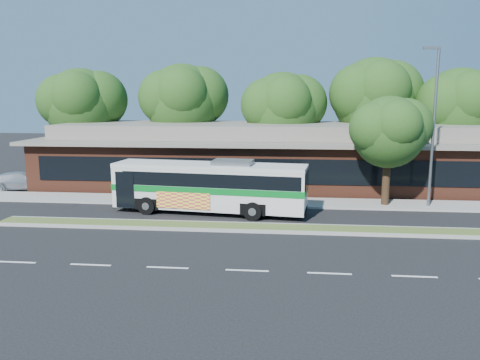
{
  "coord_description": "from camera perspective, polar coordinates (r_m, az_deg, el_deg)",
  "views": [
    {
      "loc": [
        1.37,
        -21.36,
        6.27
      ],
      "look_at": [
        -1.05,
        2.92,
        2.0
      ],
      "focal_mm": 35.0,
      "sensor_mm": 36.0,
      "label": 1
    }
  ],
  "objects": [
    {
      "name": "sidewalk_tree",
      "position": [
        28.39,
        18.22,
        5.75
      ],
      "size": [
        4.6,
        4.13,
        6.42
      ],
      "color": "black",
      "rests_on": "ground"
    },
    {
      "name": "lamp_post",
      "position": [
        28.59,
        22.49,
        6.44
      ],
      "size": [
        0.93,
        0.18,
        9.07
      ],
      "color": "slate",
      "rests_on": "ground"
    },
    {
      "name": "parking_lot",
      "position": [
        37.39,
        -25.62,
        -0.71
      ],
      "size": [
        14.0,
        12.0,
        0.01
      ],
      "primitive_type": "cube",
      "color": "black",
      "rests_on": "ground"
    },
    {
      "name": "tree_bg_b",
      "position": [
        38.33,
        -6.35,
        9.68
      ],
      "size": [
        6.69,
        6.0,
        9.0
      ],
      "color": "black",
      "rests_on": "ground"
    },
    {
      "name": "sedan",
      "position": [
        35.79,
        -25.13,
        -0.1
      ],
      "size": [
        4.62,
        3.34,
        1.24
      ],
      "primitive_type": "imported",
      "rotation": [
        0.0,
        0.0,
        1.99
      ],
      "color": "silver",
      "rests_on": "ground"
    },
    {
      "name": "transit_bus",
      "position": [
        25.73,
        -3.64,
        -0.4
      ],
      "size": [
        10.84,
        3.56,
        2.99
      ],
      "rotation": [
        0.0,
        0.0,
        -0.12
      ],
      "color": "silver",
      "rests_on": "ground"
    },
    {
      "name": "tree_bg_a",
      "position": [
        39.83,
        -18.14,
        8.87
      ],
      "size": [
        6.47,
        5.8,
        8.63
      ],
      "color": "black",
      "rests_on": "ground"
    },
    {
      "name": "tree_bg_c",
      "position": [
        36.5,
        5.81,
        8.82
      ],
      "size": [
        6.24,
        5.6,
        8.26
      ],
      "color": "black",
      "rests_on": "ground"
    },
    {
      "name": "plaza_building",
      "position": [
        34.62,
        3.39,
        3.04
      ],
      "size": [
        33.2,
        11.2,
        4.45
      ],
      "color": "brown",
      "rests_on": "ground"
    },
    {
      "name": "sidewalk",
      "position": [
        28.48,
        2.8,
        -2.68
      ],
      "size": [
        44.0,
        2.6,
        0.12
      ],
      "primitive_type": "cube",
      "color": "gray",
      "rests_on": "ground"
    },
    {
      "name": "ground",
      "position": [
        22.3,
        1.95,
        -6.41
      ],
      "size": [
        120.0,
        120.0,
        0.0
      ],
      "primitive_type": "plane",
      "color": "black",
      "rests_on": "ground"
    },
    {
      "name": "tree_bg_e",
      "position": [
        38.77,
        25.64,
        8.19
      ],
      "size": [
        6.47,
        5.8,
        8.5
      ],
      "color": "black",
      "rests_on": "ground"
    },
    {
      "name": "median_strip",
      "position": [
        22.86,
        2.05,
        -5.81
      ],
      "size": [
        26.0,
        1.1,
        0.15
      ],
      "primitive_type": "cube",
      "color": "#465725",
      "rests_on": "ground"
    },
    {
      "name": "tree_bg_d",
      "position": [
        38.17,
        16.62,
        9.75
      ],
      "size": [
        6.91,
        6.2,
        9.37
      ],
      "color": "black",
      "rests_on": "ground"
    }
  ]
}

